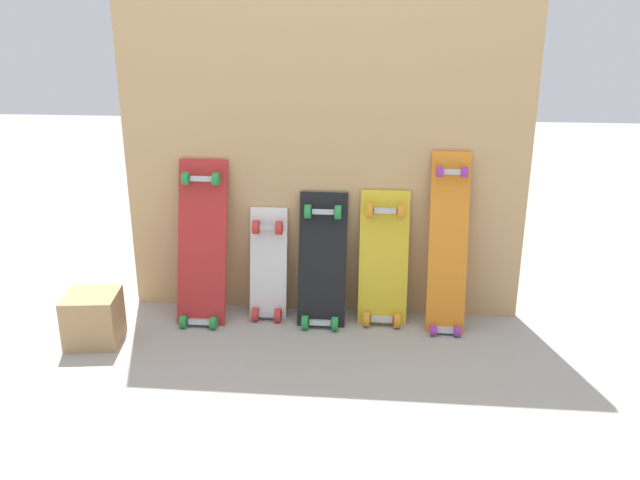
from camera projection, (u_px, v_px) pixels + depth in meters
name	position (u px, v px, depth m)	size (l,w,h in m)	color
ground_plane	(321.00, 314.00, 3.19)	(12.00, 12.00, 0.00)	#9E9991
plywood_wall_panel	(323.00, 149.00, 3.00)	(1.85, 0.04, 1.58)	tan
skateboard_red	(202.00, 250.00, 3.05)	(0.23, 0.28, 0.81)	#B22626
skateboard_white	(268.00, 270.00, 3.11)	(0.17, 0.19, 0.58)	silver
skateboard_black	(322.00, 267.00, 3.04)	(0.22, 0.25, 0.66)	black
skateboard_yellow	(383.00, 265.00, 3.04)	(0.22, 0.20, 0.67)	gold
skateboard_orange	(448.00, 251.00, 2.96)	(0.17, 0.25, 0.87)	orange
wooden_crate	(93.00, 318.00, 2.89)	(0.22, 0.22, 0.22)	tan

